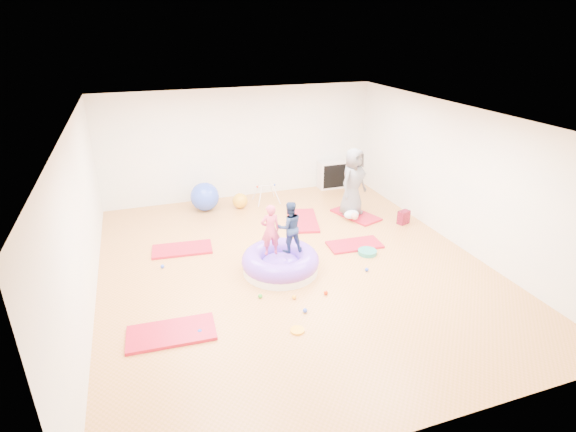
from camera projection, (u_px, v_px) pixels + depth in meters
name	position (u px, v px, depth m)	size (l,w,h in m)	color
room	(293.00, 197.00, 7.97)	(7.01, 8.01, 2.81)	#CE834B
gym_mat_front_left	(171.00, 333.00, 6.63)	(1.28, 0.64, 0.05)	#B20F1D
gym_mat_mid_left	(182.00, 249.00, 9.08)	(1.18, 0.59, 0.05)	#B20F1D
gym_mat_center_back	(303.00, 220.00, 10.39)	(1.31, 0.65, 0.05)	#B20F1D
gym_mat_right	(355.00, 245.00, 9.27)	(1.10, 0.55, 0.05)	#B20F1D
gym_mat_rear_right	(356.00, 215.00, 10.70)	(1.18, 0.59, 0.05)	#B20F1D
inflatable_cushion	(280.00, 263.00, 8.27)	(1.43, 1.43, 0.45)	white
child_pink	(270.00, 227.00, 7.97)	(0.35, 0.23, 0.97)	#D34161
child_navy	(290.00, 225.00, 8.08)	(0.47, 0.37, 0.97)	navy
adult_caregiver	(353.00, 182.00, 10.39)	(0.78, 0.51, 1.60)	#5F5F62
infant	(352.00, 215.00, 10.37)	(0.36, 0.36, 0.21)	#CFE6FA
ball_pit_balls	(276.00, 280.00, 7.97)	(3.65, 2.68, 0.07)	blue
exercise_ball_blue	(205.00, 197.00, 10.92)	(0.69, 0.69, 0.69)	blue
exercise_ball_orange	(240.00, 201.00, 11.10)	(0.38, 0.38, 0.38)	gold
infant_play_gym	(266.00, 191.00, 11.38)	(0.61, 0.58, 0.47)	silver
cube_shelf	(332.00, 174.00, 12.42)	(0.75, 0.37, 0.75)	silver
balance_disc	(367.00, 252.00, 8.93)	(0.37, 0.37, 0.08)	#278676
backpack	(404.00, 217.00, 10.25)	(0.27, 0.17, 0.31)	#BD153C
yellow_toy	(297.00, 330.00, 6.70)	(0.22, 0.22, 0.03)	#FFA819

